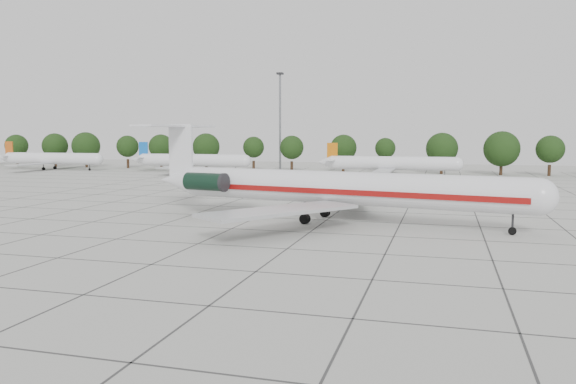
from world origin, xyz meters
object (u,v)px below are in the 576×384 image
Objects in this scene: main_airliner at (321,187)px; bg_airliner_c at (391,164)px; bg_airliner_a at (51,159)px; floodlight_mast at (280,115)px; bg_airliner_b at (192,160)px.

bg_airliner_c is at bearing 99.40° from main_airliner.
main_airliner is 65.74m from bg_airliner_c.
bg_airliner_a is 1.00× the size of bg_airliner_c.
bg_airliner_c is 38.05m from floodlight_mast.
floodlight_mast is (-29.50, 84.50, 10.54)m from main_airliner.
bg_airliner_b is at bearing 178.64° from bg_airliner_c.
bg_airliner_b is at bearing 135.81° from main_airliner.
main_airliner is at bearing -70.76° from floodlight_mast.
bg_airliner_a is (-86.48, 65.66, -0.84)m from main_airliner.
floodlight_mast reaches higher than bg_airliner_b.
main_airliner reaches higher than bg_airliner_c.
bg_airliner_a is 1.11× the size of floodlight_mast.
main_airliner is 1.59× the size of bg_airliner_c.
bg_airliner_a and bg_airliner_b have the same top height.
floodlight_mast reaches higher than bg_airliner_a.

